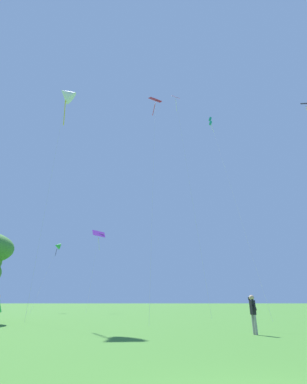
% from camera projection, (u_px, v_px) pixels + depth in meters
% --- Properties ---
extents(kite_white_distant, '(2.83, 6.50, 26.86)m').
position_uv_depth(kite_white_distant, '(66.00, 94.00, 35.84)').
color(kite_white_distant, white).
rests_on(kite_white_distant, ground_plane).
extents(kite_green_small, '(1.21, 7.70, 10.29)m').
position_uv_depth(kite_green_small, '(58.00, 246.00, 45.61)').
color(kite_green_small, green).
rests_on(kite_green_small, ground_plane).
extents(kite_purple_streamer, '(2.20, 7.54, 12.45)m').
position_uv_depth(kite_purple_streamer, '(99.00, 237.00, 46.52)').
color(kite_purple_streamer, purple).
rests_on(kite_purple_streamer, ground_plane).
extents(kite_teal_box, '(0.93, 12.14, 27.30)m').
position_uv_depth(kite_teal_box, '(211.00, 123.00, 42.59)').
color(kite_teal_box, teal).
rests_on(kite_teal_box, ground_plane).
extents(kite_red_high, '(1.84, 9.93, 26.23)m').
position_uv_depth(kite_red_high, '(155.00, 107.00, 35.70)').
color(kite_red_high, red).
rests_on(kite_red_high, ground_plane).
extents(kite_pink_low, '(2.66, 5.21, 28.22)m').
position_uv_depth(kite_pink_low, '(177.00, 110.00, 38.39)').
color(kite_pink_low, pink).
rests_on(kite_pink_low, ground_plane).
extents(person_with_spool, '(0.26, 0.58, 1.80)m').
position_uv_depth(person_with_spool, '(253.00, 310.00, 14.16)').
color(person_with_spool, gray).
rests_on(person_with_spool, ground_plane).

